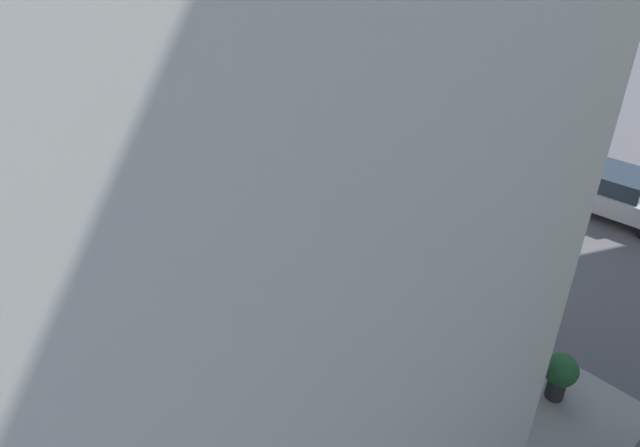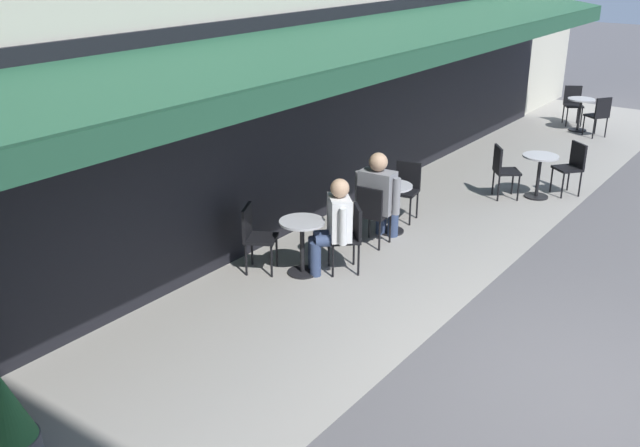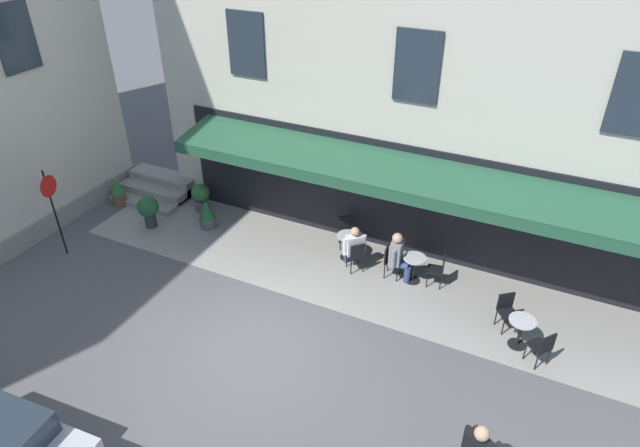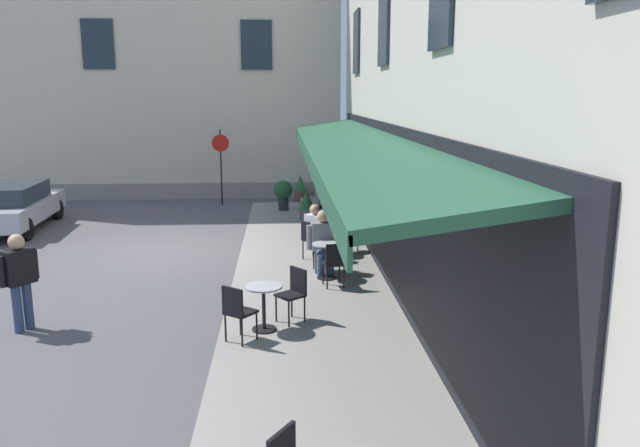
% 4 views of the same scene
% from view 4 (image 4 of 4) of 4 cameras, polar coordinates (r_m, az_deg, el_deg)
% --- Properties ---
extents(ground_plane, '(70.00, 70.00, 0.00)m').
position_cam_4_polar(ground_plane, '(15.51, -14.00, -2.60)').
color(ground_plane, '#565456').
extents(sidewalk_cafe_terrace, '(20.50, 3.20, 0.01)m').
position_cam_4_polar(sidewalk_cafe_terrace, '(12.14, -0.73, -6.22)').
color(sidewalk_cafe_terrace, gray).
rests_on(sidewalk_cafe_terrace, ground_plane).
extents(corner_building_facade, '(10.12, 17.00, 15.00)m').
position_cam_4_polar(corner_building_facade, '(28.74, -17.20, 18.73)').
color(corner_building_facade, beige).
rests_on(corner_building_facade, ground_plane).
extents(back_alley_steps, '(2.40, 1.75, 0.60)m').
position_cam_4_polar(back_alley_steps, '(21.74, 1.12, 2.46)').
color(back_alley_steps, gray).
rests_on(back_alley_steps, ground_plane).
extents(cafe_table_mid_terrace, '(0.60, 0.60, 0.75)m').
position_cam_4_polar(cafe_table_mid_terrace, '(14.70, 0.84, -1.05)').
color(cafe_table_mid_terrace, black).
rests_on(cafe_table_mid_terrace, ground_plane).
extents(cafe_chair_black_by_window, '(0.57, 0.57, 0.91)m').
position_cam_4_polar(cafe_chair_black_by_window, '(14.24, -0.85, -1.24)').
color(cafe_chair_black_by_window, black).
rests_on(cafe_chair_black_by_window, ground_plane).
extents(cafe_chair_black_corner_left, '(0.54, 0.54, 0.91)m').
position_cam_4_polar(cafe_chair_black_corner_left, '(15.03, 2.88, -0.56)').
color(cafe_chair_black_corner_left, black).
rests_on(cafe_chair_black_corner_left, ground_plane).
extents(cafe_table_streetside, '(0.60, 0.60, 0.75)m').
position_cam_4_polar(cafe_table_streetside, '(12.81, 0.60, -2.98)').
color(cafe_table_streetside, black).
rests_on(cafe_table_streetside, ground_plane).
extents(cafe_chair_black_corner_right, '(0.43, 0.43, 0.91)m').
position_cam_4_polar(cafe_chair_black_corner_right, '(13.40, 0.19, -2.07)').
color(cafe_chair_black_corner_right, black).
rests_on(cafe_chair_black_corner_right, ground_plane).
extents(cafe_chair_black_under_awning, '(0.47, 0.47, 0.91)m').
position_cam_4_polar(cafe_chair_black_under_awning, '(12.21, 1.35, -3.45)').
color(cafe_chair_black_under_awning, black).
rests_on(cafe_chair_black_under_awning, ground_plane).
extents(cafe_table_far_end, '(0.60, 0.60, 0.75)m').
position_cam_4_polar(cafe_table_far_end, '(10.07, -5.22, -7.15)').
color(cafe_table_far_end, black).
rests_on(cafe_table_far_end, ground_plane).
extents(cafe_chair_black_near_door, '(0.56, 0.56, 0.91)m').
position_cam_4_polar(cafe_chair_black_near_door, '(9.61, -7.66, -7.80)').
color(cafe_chair_black_near_door, black).
rests_on(cafe_chair_black_near_door, ground_plane).
extents(cafe_chair_black_back_row, '(0.56, 0.56, 0.91)m').
position_cam_4_polar(cafe_chair_black_back_row, '(10.42, -2.42, -6.13)').
color(cafe_chair_black_back_row, black).
rests_on(cafe_chair_black_back_row, ground_plane).
extents(seated_patron_in_grey, '(0.61, 0.71, 1.36)m').
position_cam_4_polar(seated_patron_in_grey, '(13.15, 0.33, -1.55)').
color(seated_patron_in_grey, navy).
rests_on(seated_patron_in_grey, ground_plane).
extents(seated_companion_in_white, '(0.62, 0.63, 1.29)m').
position_cam_4_polar(seated_companion_in_white, '(14.36, -0.26, -0.53)').
color(seated_companion_in_white, navy).
rests_on(seated_companion_in_white, ground_plane).
extents(walking_pedestrian_in_black, '(0.55, 0.49, 1.60)m').
position_cam_4_polar(walking_pedestrian_in_black, '(10.98, -25.98, -4.29)').
color(walking_pedestrian_in_black, navy).
rests_on(walking_pedestrian_in_black, ground_plane).
extents(no_parking_sign, '(0.14, 0.58, 2.60)m').
position_cam_4_polar(no_parking_sign, '(21.65, -9.15, 6.41)').
color(no_parking_sign, black).
rests_on(no_parking_sign, ground_plane).
extents(potted_plant_entrance_left, '(0.46, 0.46, 0.94)m').
position_cam_4_polar(potted_plant_entrance_left, '(22.33, -1.82, 3.25)').
color(potted_plant_entrance_left, brown).
rests_on(potted_plant_entrance_left, ground_plane).
extents(potted_plant_under_sign, '(0.57, 0.57, 0.89)m').
position_cam_4_polar(potted_plant_under_sign, '(19.80, 0.86, 2.26)').
color(potted_plant_under_sign, '#4C4C51').
rests_on(potted_plant_under_sign, ground_plane).
extents(potted_plant_mid_terrace, '(0.63, 0.63, 1.00)m').
position_cam_4_polar(potted_plant_mid_terrace, '(20.52, -3.41, 2.91)').
color(potted_plant_mid_terrace, '#2D2D33').
rests_on(potted_plant_mid_terrace, ground_plane).
extents(potted_plant_by_steps, '(0.48, 0.48, 0.94)m').
position_cam_4_polar(potted_plant_by_steps, '(19.01, -1.23, 1.77)').
color(potted_plant_by_steps, '#4C4C51').
rests_on(potted_plant_by_steps, ground_plane).
extents(parked_car_silver, '(4.41, 2.09, 1.33)m').
position_cam_4_polar(parked_car_silver, '(19.43, -26.63, 1.50)').
color(parked_car_silver, '#B7B7BC').
rests_on(parked_car_silver, ground_plane).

